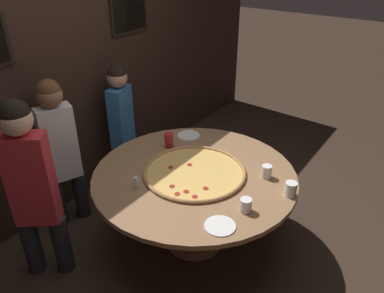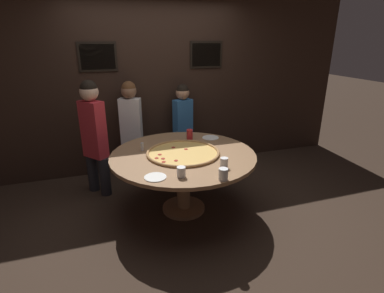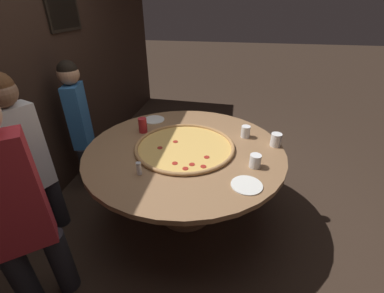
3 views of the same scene
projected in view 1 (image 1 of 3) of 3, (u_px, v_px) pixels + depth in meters
The scene contains 14 objects.
ground_plane at pixel (194, 240), 3.44m from camera, with size 24.00×24.00×0.00m, color #38281E.
back_wall at pixel (71, 75), 3.54m from camera, with size 6.40×0.08×2.60m.
dining_table at pixel (194, 185), 3.14m from camera, with size 1.68×1.68×0.74m.
giant_pizza at pixel (195, 172), 3.08m from camera, with size 0.85×0.85×0.03m.
drink_cup_near_left at pixel (291, 189), 2.79m from camera, with size 0.09×0.09×0.11m, color white.
drink_cup_by_shaker at pixel (246, 205), 2.63m from camera, with size 0.09×0.09×0.10m, color white.
drink_cup_far_right at pixel (267, 172), 3.01m from camera, with size 0.08×0.08×0.11m, color white.
drink_cup_far_left at pixel (169, 140), 3.43m from camera, with size 0.08×0.08×0.14m, color #B22328.
white_plate_near_front at pixel (188, 135), 3.66m from camera, with size 0.22×0.22×0.01m, color white.
white_plate_right_side at pixel (220, 226), 2.51m from camera, with size 0.22×0.22×0.01m, color white.
condiment_shaker at pixel (136, 183), 2.88m from camera, with size 0.04×0.04×0.10m.
diner_side_left at pixel (60, 146), 3.32m from camera, with size 0.38×0.25×1.44m.
diner_far_left at pixel (121, 120), 3.92m from camera, with size 0.36×0.22×1.35m.
diner_side_right at pixel (32, 183), 2.74m from camera, with size 0.35×0.38×1.52m.
Camera 1 is at (-2.11, -1.49, 2.44)m, focal length 35.00 mm.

